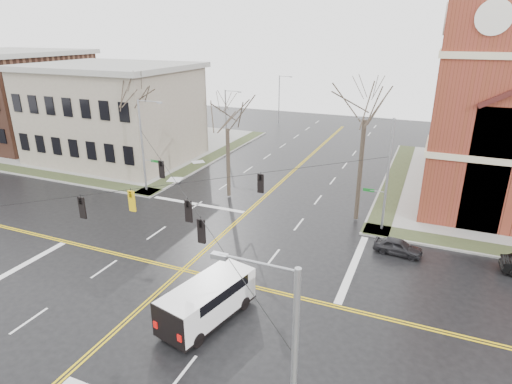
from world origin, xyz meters
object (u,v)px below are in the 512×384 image
at_px(tree_nw_far, 135,101).
at_px(tree_nw_near, 227,124).
at_px(streetlight_north_b, 280,98).
at_px(tree_ne, 365,113).
at_px(cargo_van, 211,297).
at_px(signal_pole_ne, 386,172).
at_px(signal_pole_nw, 144,143).
at_px(parked_car_a, 398,247).
at_px(streetlight_north_a, 227,119).

relative_size(tree_nw_far, tree_nw_near, 1.22).
bearing_deg(streetlight_north_b, tree_ne, -60.63).
bearing_deg(streetlight_north_b, tree_nw_near, -77.83).
distance_m(cargo_van, tree_nw_far, 25.56).
distance_m(tree_nw_near, tree_ne, 12.58).
distance_m(signal_pole_ne, tree_nw_far, 25.01).
bearing_deg(signal_pole_nw, signal_pole_ne, 0.00).
bearing_deg(signal_pole_nw, parked_car_a, -8.16).
relative_size(streetlight_north_b, tree_nw_far, 0.67).
distance_m(streetlight_north_b, cargo_van, 53.91).
bearing_deg(signal_pole_ne, streetlight_north_b, 121.05).
height_order(streetlight_north_a, parked_car_a, streetlight_north_a).
bearing_deg(cargo_van, parked_car_a, 65.94).
relative_size(cargo_van, tree_nw_near, 0.64).
bearing_deg(tree_ne, tree_nw_far, 178.36).
height_order(signal_pole_nw, tree_nw_near, tree_nw_near).
bearing_deg(tree_nw_near, tree_nw_far, -179.87).
xyz_separation_m(tree_nw_near, tree_ne, (12.40, -0.67, 2.03)).
height_order(signal_pole_nw, parked_car_a, signal_pole_nw).
relative_size(streetlight_north_a, cargo_van, 1.27).
relative_size(streetlight_north_a, tree_nw_far, 0.67).
height_order(tree_nw_near, tree_ne, tree_ne).
distance_m(signal_pole_ne, cargo_van, 17.19).
bearing_deg(streetlight_north_a, tree_ne, -37.58).
distance_m(signal_pole_ne, streetlight_north_a, 27.48).
distance_m(signal_pole_ne, streetlight_north_b, 42.61).
bearing_deg(tree_nw_far, streetlight_north_b, 85.56).
height_order(signal_pole_nw, tree_ne, tree_ne).
relative_size(streetlight_north_a, parked_car_a, 2.36).
xyz_separation_m(streetlight_north_b, tree_nw_near, (7.46, -34.61, 2.67)).
height_order(tree_nw_far, tree_ne, tree_ne).
xyz_separation_m(signal_pole_ne, tree_ne, (-2.12, 1.22, 4.22)).
distance_m(streetlight_north_a, tree_nw_near, 16.62).
relative_size(cargo_van, tree_nw_far, 0.53).
bearing_deg(tree_nw_far, parked_car_a, -11.48).
distance_m(cargo_van, parked_car_a, 14.73).
bearing_deg(parked_car_a, streetlight_north_a, 55.14).
bearing_deg(cargo_van, streetlight_north_a, 128.20).
distance_m(tree_nw_far, tree_nw_near, 10.26).
bearing_deg(signal_pole_ne, tree_nw_far, 175.67).
relative_size(signal_pole_ne, streetlight_north_a, 1.12).
distance_m(streetlight_north_a, parked_car_a, 31.29).
relative_size(parked_car_a, tree_ne, 0.27).
bearing_deg(streetlight_north_b, signal_pole_ne, -58.95).
relative_size(parked_car_a, tree_nw_far, 0.28).
height_order(parked_car_a, tree_ne, tree_ne).
distance_m(streetlight_north_a, cargo_van, 35.17).
xyz_separation_m(signal_pole_nw, tree_nw_far, (-2.02, 1.87, 3.70)).
bearing_deg(streetlight_north_b, parked_car_a, -59.31).
height_order(streetlight_north_a, streetlight_north_b, same).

